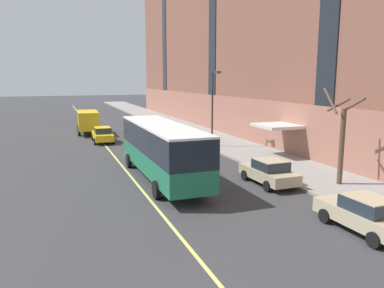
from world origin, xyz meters
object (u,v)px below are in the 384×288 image
taxi_cab (103,134)px  street_lamp (213,101)px  city_bus (161,148)px  parked_car_champagne_4 (365,214)px  parked_car_darkgray_1 (158,125)px  parked_car_green_2 (182,135)px  box_truck (88,120)px  parked_car_champagne_0 (269,172)px  street_tree_mid_block (341,138)px  fire_hydrant (165,124)px

taxi_cab → street_lamp: street_lamp is taller
city_bus → street_lamp: street_lamp is taller
parked_car_champagne_4 → street_lamp: bearing=84.8°
parked_car_darkgray_1 → parked_car_green_2: bearing=-89.8°
box_truck → taxi_cab: (0.83, -6.59, -0.80)m
city_bus → taxi_cab: city_bus is taller
parked_car_darkgray_1 → parked_car_green_2: same height
city_bus → street_lamp: (7.52, 9.09, 2.32)m
parked_car_champagne_4 → taxi_cab: size_ratio=0.95×
parked_car_champagne_0 → taxi_cab: 20.78m
street_tree_mid_block → street_lamp: street_lamp is taller
city_bus → parked_car_champagne_4: bearing=-62.4°
parked_car_green_2 → street_lamp: (1.78, -3.74, 3.61)m
box_truck → taxi_cab: 6.69m
parked_car_champagne_0 → parked_car_champagne_4: size_ratio=0.97×
parked_car_darkgray_1 → taxi_cab: size_ratio=1.01×
parked_car_champagne_0 → parked_car_green_2: bearing=90.3°
parked_car_darkgray_1 → parked_car_green_2: (0.04, -9.14, 0.00)m
parked_car_champagne_0 → box_truck: box_truck is taller
parked_car_green_2 → parked_car_champagne_0: bearing=-89.7°
street_tree_mid_block → fire_hydrant: 29.60m
parked_car_green_2 → box_truck: bearing=129.9°
parked_car_green_2 → street_tree_mid_block: 18.38m
parked_car_green_2 → taxi_cab: 8.11m
fire_hydrant → box_truck: bearing=-170.3°
city_bus → box_truck: (-2.50, 22.69, -0.50)m
parked_car_champagne_4 → street_lamp: street_lamp is taller
parked_car_champagne_4 → city_bus: bearing=117.6°
parked_car_green_2 → street_tree_mid_block: bearing=-77.8°
city_bus → parked_car_darkgray_1: city_bus is taller
parked_car_green_2 → box_truck: box_truck is taller
parked_car_champagne_0 → street_lamp: 12.98m
parked_car_champagne_0 → taxi_cab: size_ratio=0.92×
box_truck → street_lamp: (10.02, -13.61, 2.81)m
parked_car_champagne_4 → street_lamp: (1.81, 20.01, 3.61)m
parked_car_darkgray_1 → taxi_cab: (-7.38, -5.85, 0.00)m
parked_car_green_2 → fire_hydrant: 11.69m
city_bus → taxi_cab: (-1.67, 16.10, -1.30)m
parked_car_champagne_0 → street_tree_mid_block: 4.66m
street_lamp → parked_car_champagne_4: bearing=-95.2°
parked_car_green_2 → parked_car_champagne_4: size_ratio=1.06×
box_truck → parked_car_green_2: bearing=-50.1°
parked_car_green_2 → street_lamp: size_ratio=0.68×
taxi_cab → street_tree_mid_block: (11.26, -21.14, 2.13)m
box_truck → taxi_cab: box_truck is taller
city_bus → parked_car_champagne_0: city_bus is taller
city_bus → fire_hydrant: city_bus is taller
parked_car_darkgray_1 → taxi_cab: 9.42m
parked_car_darkgray_1 → street_tree_mid_block: bearing=-81.8°
street_lamp → parked_car_darkgray_1: bearing=98.0°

